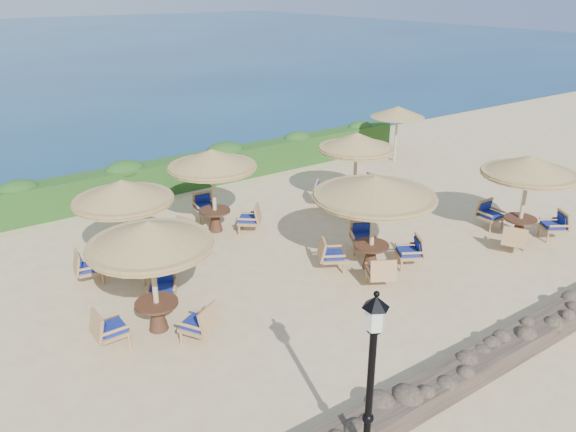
{
  "coord_description": "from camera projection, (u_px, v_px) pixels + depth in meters",
  "views": [
    {
      "loc": [
        -9.56,
        -11.52,
        7.24
      ],
      "look_at": [
        -1.41,
        0.15,
        1.3
      ],
      "focal_mm": 35.0,
      "sensor_mm": 36.0,
      "label": 1
    }
  ],
  "objects": [
    {
      "name": "ground",
      "position": [
        330.0,
        248.0,
        16.56
      ],
      "size": [
        120.0,
        120.0,
        0.0
      ],
      "primitive_type": "plane",
      "color": "#D1B885",
      "rests_on": "ground"
    },
    {
      "name": "hedge",
      "position": [
        214.0,
        167.0,
        21.78
      ],
      "size": [
        18.0,
        0.9,
        1.2
      ],
      "primitive_type": "cube",
      "color": "#1C4415",
      "rests_on": "ground"
    },
    {
      "name": "stone_wall",
      "position": [
        516.0,
        344.0,
        11.78
      ],
      "size": [
        15.0,
        0.65,
        0.44
      ],
      "primitive_type": "cube",
      "color": "brown",
      "rests_on": "ground"
    },
    {
      "name": "lamp_post",
      "position": [
        369.0,
        399.0,
        8.28
      ],
      "size": [
        0.44,
        0.44,
        3.31
      ],
      "color": "black",
      "rests_on": "ground"
    },
    {
      "name": "extra_parasol",
      "position": [
        398.0,
        112.0,
        23.78
      ],
      "size": [
        2.3,
        2.3,
        2.41
      ],
      "color": "#C3B48A",
      "rests_on": "ground"
    },
    {
      "name": "cafe_set_0",
      "position": [
        151.0,
        254.0,
        11.94
      ],
      "size": [
        2.77,
        2.77,
        2.65
      ],
      "color": "#C3B48A",
      "rests_on": "ground"
    },
    {
      "name": "cafe_set_1",
      "position": [
        374.0,
        202.0,
        14.66
      ],
      "size": [
        3.26,
        3.26,
        2.65
      ],
      "color": "#C3B48A",
      "rests_on": "ground"
    },
    {
      "name": "cafe_set_2",
      "position": [
        527.0,
        181.0,
        16.37
      ],
      "size": [
        2.77,
        2.77,
        2.65
      ],
      "color": "#C3B48A",
      "rests_on": "ground"
    },
    {
      "name": "cafe_set_3",
      "position": [
        125.0,
        209.0,
        14.4
      ],
      "size": [
        2.72,
        2.74,
        2.65
      ],
      "color": "#C3B48A",
      "rests_on": "ground"
    },
    {
      "name": "cafe_set_4",
      "position": [
        213.0,
        174.0,
        16.98
      ],
      "size": [
        2.78,
        2.79,
        2.65
      ],
      "color": "#C3B48A",
      "rests_on": "ground"
    },
    {
      "name": "cafe_set_5",
      "position": [
        356.0,
        156.0,
        18.85
      ],
      "size": [
        2.72,
        2.72,
        2.65
      ],
      "color": "#C3B48A",
      "rests_on": "ground"
    }
  ]
}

